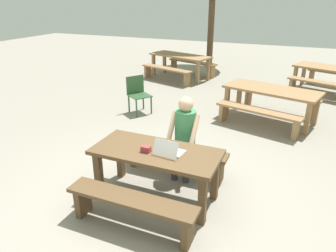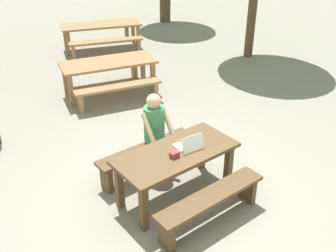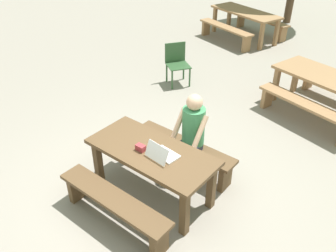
# 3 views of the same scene
# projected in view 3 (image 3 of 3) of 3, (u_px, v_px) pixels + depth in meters

# --- Properties ---
(ground_plane) EXTENTS (30.00, 30.00, 0.00)m
(ground_plane) POSITION_uv_depth(u_px,v_px,m) (153.00, 192.00, 4.70)
(ground_plane) COLOR gray
(picnic_table_front) EXTENTS (1.64, 0.75, 0.71)m
(picnic_table_front) POSITION_uv_depth(u_px,v_px,m) (152.00, 157.00, 4.38)
(picnic_table_front) COLOR brown
(picnic_table_front) RESTS_ON ground
(bench_near) EXTENTS (1.58, 0.30, 0.43)m
(bench_near) POSITION_uv_depth(u_px,v_px,m) (114.00, 204.00, 4.08)
(bench_near) COLOR brown
(bench_near) RESTS_ON ground
(bench_far) EXTENTS (1.58, 0.30, 0.43)m
(bench_far) POSITION_uv_depth(u_px,v_px,m) (184.00, 150.00, 4.97)
(bench_far) COLOR brown
(bench_far) RESTS_ON ground
(laptop) EXTENTS (0.35, 0.32, 0.21)m
(laptop) POSITION_uv_depth(u_px,v_px,m) (162.00, 154.00, 4.17)
(laptop) COLOR white
(laptop) RESTS_ON picnic_table_front
(small_pouch) EXTENTS (0.12, 0.08, 0.08)m
(small_pouch) POSITION_uv_depth(u_px,v_px,m) (141.00, 148.00, 4.29)
(small_pouch) COLOR #993338
(small_pouch) RESTS_ON picnic_table_front
(person_seated) EXTENTS (0.41, 0.41, 1.24)m
(person_seated) POSITION_uv_depth(u_px,v_px,m) (192.00, 130.00, 4.65)
(person_seated) COLOR #333847
(person_seated) RESTS_ON ground
(plastic_chair) EXTENTS (0.61, 0.61, 0.83)m
(plastic_chair) POSITION_uv_depth(u_px,v_px,m) (177.00, 63.00, 7.29)
(plastic_chair) COLOR #335933
(plastic_chair) RESTS_ON ground
(picnic_table_mid) EXTENTS (2.08, 1.28, 0.71)m
(picnic_table_mid) POSITION_uv_depth(u_px,v_px,m) (330.00, 83.00, 6.13)
(picnic_table_mid) COLOR #9E754C
(picnic_table_mid) RESTS_ON ground
(bench_mid_south) EXTENTS (1.76, 0.73, 0.43)m
(bench_mid_south) POSITION_uv_depth(u_px,v_px,m) (304.00, 108.00, 5.96)
(bench_mid_south) COLOR #9E754C
(bench_mid_south) RESTS_ON ground
(picnic_table_distant) EXTENTS (2.16, 1.33, 0.75)m
(picnic_table_distant) POSITION_uv_depth(u_px,v_px,m) (245.00, 15.00, 9.58)
(picnic_table_distant) COLOR #9E754C
(picnic_table_distant) RESTS_ON ground
(bench_distant_south) EXTENTS (1.83, 0.83, 0.45)m
(bench_distant_south) POSITION_uv_depth(u_px,v_px,m) (225.00, 31.00, 9.43)
(bench_distant_south) COLOR #9E754C
(bench_distant_south) RESTS_ON ground
(bench_distant_north) EXTENTS (1.83, 0.83, 0.45)m
(bench_distant_north) POSITION_uv_depth(u_px,v_px,m) (261.00, 22.00, 10.07)
(bench_distant_north) COLOR #9E754C
(bench_distant_north) RESTS_ON ground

